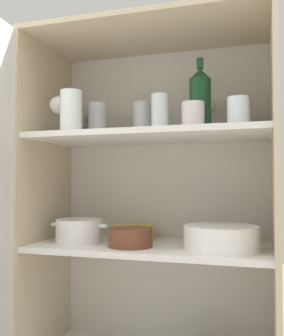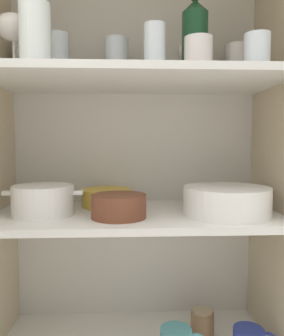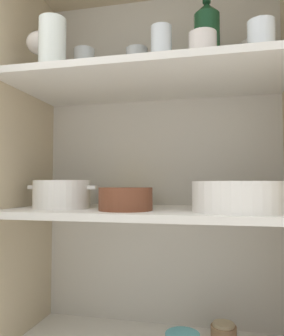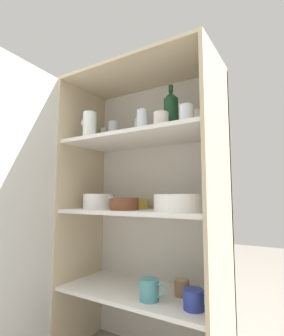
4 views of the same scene
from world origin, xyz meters
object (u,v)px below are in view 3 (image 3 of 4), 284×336
at_px(mixing_bowl_large, 126,198).
at_px(plate_stack_white, 238,197).
at_px(casserole_dish, 62,194).
at_px(serving_bowl_small, 126,197).
at_px(wine_bottle, 207,39).

bearing_deg(mixing_bowl_large, plate_stack_white, 3.57).
xyz_separation_m(plate_stack_white, casserole_dish, (-0.52, 0.02, 0.00)).
bearing_deg(casserole_dish, serving_bowl_small, 34.92).
xyz_separation_m(mixing_bowl_large, casserole_dish, (-0.22, 0.04, 0.01)).
bearing_deg(mixing_bowl_large, casserole_dish, 168.56).
bearing_deg(mixing_bowl_large, wine_bottle, 24.94).
xyz_separation_m(wine_bottle, serving_bowl_small, (-0.27, 0.06, -0.48)).
height_order(mixing_bowl_large, serving_bowl_small, mixing_bowl_large).
xyz_separation_m(mixing_bowl_large, serving_bowl_small, (-0.04, 0.16, -0.00)).
relative_size(serving_bowl_small, casserole_dish, 0.70).
distance_m(serving_bowl_small, casserole_dish, 0.21).
bearing_deg(casserole_dish, mixing_bowl_large, -11.44).
bearing_deg(casserole_dish, wine_bottle, 7.94).
height_order(plate_stack_white, mixing_bowl_large, plate_stack_white).
height_order(wine_bottle, mixing_bowl_large, wine_bottle).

